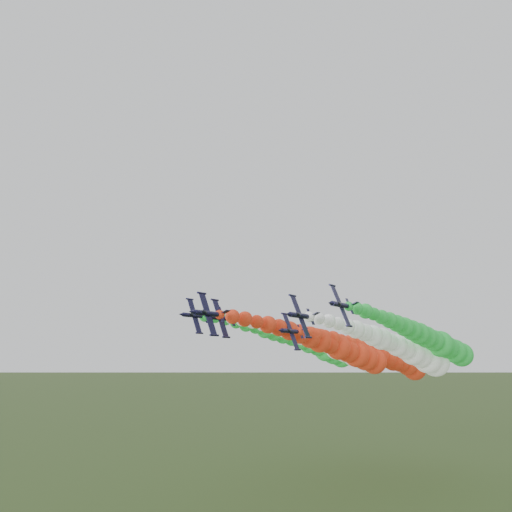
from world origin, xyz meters
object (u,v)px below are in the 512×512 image
Objects in this scene: jet_inner_right at (410,351)px; jet_outer_left at (311,345)px; jet_inner_left at (340,350)px; jet_lead at (339,348)px; jet_outer_right at (434,341)px; jet_trail at (386,357)px.

jet_inner_right is 32.45m from jet_outer_left.
jet_inner_left is 20.38m from jet_inner_right.
jet_outer_left reaches higher than jet_lead.
jet_lead is at bearing -65.75° from jet_inner_left.
jet_trail is at bearing 154.32° from jet_outer_right.
jet_outer_right is (5.65, 3.59, 2.67)m from jet_inner_right.
jet_lead reaches higher than jet_trail.
jet_trail is at bearing 133.76° from jet_inner_right.
jet_lead is 1.00× the size of jet_outer_right.
jet_inner_right is 1.00× the size of jet_trail.
jet_inner_left is 12.45m from jet_outer_left.
jet_lead is at bearing -136.92° from jet_inner_right.
jet_inner_left reaches higher than jet_inner_right.
jet_outer_right is 1.00× the size of jet_trail.
jet_outer_right is at bearing 8.44° from jet_inner_left.
jet_outer_left reaches higher than jet_inner_left.
jet_inner_left is 15.23m from jet_trail.
jet_outer_right is 19.18m from jet_trail.
jet_inner_left is at bearing -179.25° from jet_inner_right.
jet_trail is at bearing 52.52° from jet_inner_left.
jet_outer_left is 1.00× the size of jet_outer_right.
jet_inner_left is 1.00× the size of jet_outer_left.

